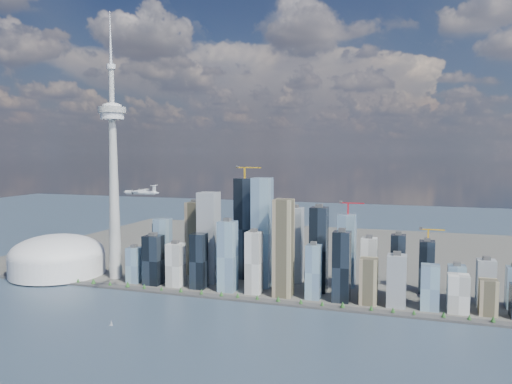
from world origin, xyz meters
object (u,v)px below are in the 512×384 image
(needle_tower, at_px, (113,168))
(sailboat_west, at_px, (111,324))
(dome_stadium, at_px, (57,257))
(airplane, at_px, (141,192))

(needle_tower, xyz_separation_m, sailboat_west, (155.72, -247.16, -232.77))
(needle_tower, bearing_deg, sailboat_west, -57.79)
(dome_stadium, height_order, sailboat_west, dome_stadium)
(airplane, bearing_deg, needle_tower, 133.23)
(dome_stadium, bearing_deg, sailboat_west, -38.73)
(needle_tower, xyz_separation_m, dome_stadium, (-140.00, -10.00, -196.40))
(airplane, distance_m, sailboat_west, 221.09)
(airplane, bearing_deg, dome_stadium, 152.03)
(airplane, height_order, sailboat_west, airplane)
(airplane, relative_size, sailboat_west, 6.97)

